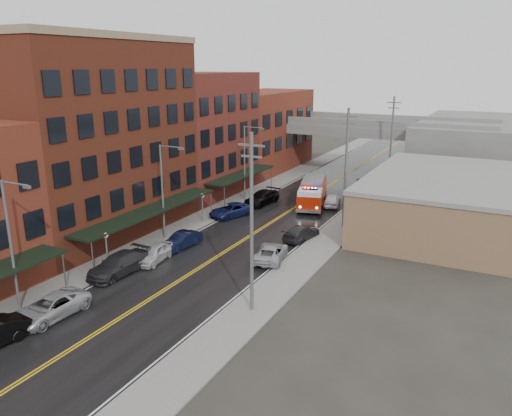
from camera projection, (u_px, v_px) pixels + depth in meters
The scene contains 32 objects.
road at pixel (257, 231), 49.47m from camera, with size 11.00×160.00×0.02m, color black.
sidewalk_left at pixel (196, 221), 52.64m from camera, with size 3.00×160.00×0.15m, color slate.
sidewalk_right at pixel (327, 242), 46.26m from camera, with size 3.00×160.00×0.15m, color slate.
curb_left at pixel (209, 223), 51.92m from camera, with size 0.30×160.00×0.15m, color gray.
curb_right at pixel (311, 239), 46.98m from camera, with size 0.30×160.00×0.15m, color gray.
brick_building_b at pixel (98, 141), 46.80m from camera, with size 9.00×20.00×18.00m, color #542416.
brick_building_c at pixel (200, 135), 62.19m from camera, with size 9.00×15.00×15.00m, color #5C211B.
brick_building_far at pixel (263, 131), 77.58m from camera, with size 9.00×20.00×12.00m, color maroon.
tan_building at pixel (443, 203), 50.34m from camera, with size 14.00×22.00×5.00m, color #8F694D.
right_far_block at pixel (485, 147), 74.72m from camera, with size 18.00×30.00×8.00m, color slate.
awning_1 at pixel (151, 211), 45.93m from camera, with size 2.60×18.00×3.09m.
awning_2 at pixel (242, 175), 60.90m from camera, with size 2.60×13.00×3.09m.
globe_lamp_1 at pixel (106, 243), 39.65m from camera, with size 0.44×0.44×3.12m.
globe_lamp_2 at pixel (202, 201), 51.63m from camera, with size 0.44×0.44×3.12m.
street_lamp_0 at pixel (12, 238), 32.07m from camera, with size 2.64×0.22×9.00m.
street_lamp_1 at pixel (164, 186), 45.76m from camera, with size 2.64×0.22×9.00m.
street_lamp_2 at pixel (246, 158), 59.45m from camera, with size 2.64×0.22×9.00m.
utility_pole_0 at pixel (252, 222), 31.74m from camera, with size 1.80×0.24×12.00m.
utility_pole_1 at pixel (346, 167), 48.85m from camera, with size 1.80×0.24×12.00m.
utility_pole_2 at pixel (391, 140), 65.97m from camera, with size 1.80×0.24×12.00m.
overpass at pixel (353, 133), 75.19m from camera, with size 40.00×10.00×7.50m.
fire_truck at pixel (312, 192), 57.87m from camera, with size 5.07×8.87×3.09m.
parked_car_left_2 at pixel (50, 307), 32.43m from camera, with size 2.46×5.33×1.48m, color #A6A8AE.
parked_car_left_3 at pixel (118, 264), 39.20m from camera, with size 2.28×5.62×1.63m, color #2A292C.
parked_car_left_4 at pixel (154, 253), 41.76m from camera, with size 1.77×4.40×1.50m, color silver.
parked_car_left_5 at pixel (182, 240), 44.85m from camera, with size 1.51×4.32×1.42m, color black.
parked_car_left_6 at pixel (231, 210), 54.14m from camera, with size 2.35×5.10×1.42m, color #151C4E.
parked_car_left_7 at pixel (262, 198), 58.90m from camera, with size 2.22×5.45×1.58m, color black.
parked_car_right_0 at pixel (271, 252), 42.04m from camera, with size 2.31×5.00×1.39m, color #A3A5AB.
parked_car_right_1 at pixel (301, 233), 47.03m from camera, with size 1.89×4.65×1.35m, color #29292B.
parked_car_right_2 at pixel (332, 200), 58.09m from camera, with size 1.74×4.33×1.47m, color silver.
parked_car_right_3 at pixel (362, 183), 66.34m from camera, with size 1.50×4.31×1.42m, color black.
Camera 1 is at (21.22, -11.82, 15.94)m, focal length 35.00 mm.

